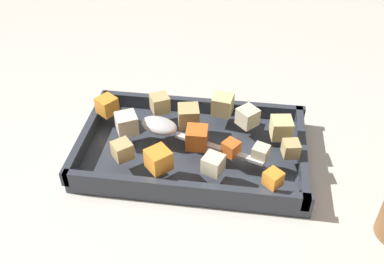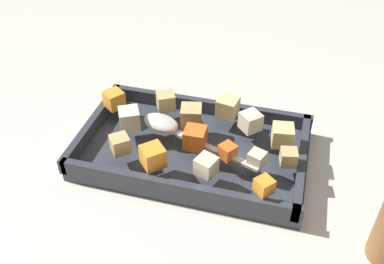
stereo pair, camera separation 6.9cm
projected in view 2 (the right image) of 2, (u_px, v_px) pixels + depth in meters
ground_plane at (192, 162)px, 0.71m from camera, size 4.00×4.00×0.00m
baking_dish at (192, 150)px, 0.72m from camera, size 0.36×0.22×0.04m
carrot_chunk_rim_edge at (153, 156)px, 0.64m from camera, size 0.05×0.05×0.03m
carrot_chunk_under_handle at (264, 186)px, 0.60m from camera, size 0.03×0.03×0.02m
carrot_chunk_mid_left at (195, 138)px, 0.67m from camera, size 0.03×0.03×0.03m
carrot_chunk_mid_right at (228, 151)px, 0.66m from camera, size 0.03×0.03×0.02m
carrot_chunk_corner_sw at (114, 99)px, 0.76m from camera, size 0.04×0.04×0.03m
potato_chunk_near_left at (251, 121)px, 0.71m from camera, size 0.04×0.04×0.03m
potato_chunk_far_left at (120, 144)px, 0.67m from camera, size 0.04×0.04×0.03m
potato_chunk_front_center at (283, 135)px, 0.68m from camera, size 0.04×0.04×0.03m
potato_chunk_heap_top at (289, 157)px, 0.65m from camera, size 0.03×0.03×0.02m
potato_chunk_corner_nw at (191, 116)px, 0.72m from camera, size 0.04×0.04×0.03m
potato_chunk_far_right at (166, 101)px, 0.75m from camera, size 0.04×0.04×0.03m
potato_chunk_near_right at (228, 107)px, 0.73m from camera, size 0.04×0.04×0.03m
potato_chunk_corner_ne at (206, 166)px, 0.63m from camera, size 0.04×0.04×0.03m
parsnip_chunk_heap_side at (129, 118)px, 0.71m from camera, size 0.04×0.04×0.03m
parsnip_chunk_back_center at (257, 159)px, 0.64m from camera, size 0.03×0.03×0.02m
serving_spoon at (168, 126)px, 0.71m from camera, size 0.21×0.09×0.02m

